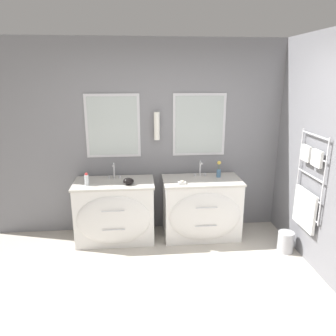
% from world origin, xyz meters
% --- Properties ---
extents(ground_plane, '(16.00, 16.00, 0.00)m').
position_xyz_m(ground_plane, '(0.00, 0.00, 0.00)').
color(ground_plane, '#BCB5A8').
extents(wall_back, '(4.81, 0.16, 2.60)m').
position_xyz_m(wall_back, '(-0.00, 1.99, 1.31)').
color(wall_back, slate).
rests_on(wall_back, ground_plane).
extents(wall_right, '(0.13, 3.95, 2.60)m').
position_xyz_m(wall_right, '(1.63, 0.89, 1.29)').
color(wall_right, slate).
rests_on(wall_right, ground_plane).
extents(vanity_left, '(1.03, 0.63, 0.81)m').
position_xyz_m(vanity_left, '(-0.69, 1.62, 0.41)').
color(vanity_left, white).
rests_on(vanity_left, ground_plane).
extents(vanity_right, '(1.03, 0.63, 0.81)m').
position_xyz_m(vanity_right, '(0.47, 1.62, 0.41)').
color(vanity_right, white).
rests_on(vanity_right, ground_plane).
extents(faucet_left, '(0.17, 0.13, 0.21)m').
position_xyz_m(faucet_left, '(-0.69, 1.79, 0.91)').
color(faucet_left, silver).
rests_on(faucet_left, vanity_left).
extents(faucet_right, '(0.17, 0.13, 0.21)m').
position_xyz_m(faucet_right, '(0.47, 1.79, 0.91)').
color(faucet_right, silver).
rests_on(faucet_right, vanity_right).
extents(toiletry_bottle, '(0.05, 0.05, 0.16)m').
position_xyz_m(toiletry_bottle, '(-1.01, 1.56, 0.88)').
color(toiletry_bottle, silver).
rests_on(toiletry_bottle, vanity_left).
extents(amenity_bowl, '(0.14, 0.14, 0.08)m').
position_xyz_m(amenity_bowl, '(-0.49, 1.54, 0.85)').
color(amenity_bowl, black).
rests_on(amenity_bowl, vanity_left).
extents(flower_vase, '(0.06, 0.06, 0.23)m').
position_xyz_m(flower_vase, '(0.71, 1.74, 0.90)').
color(flower_vase, teal).
rests_on(flower_vase, vanity_right).
extents(soap_dish, '(0.10, 0.07, 0.04)m').
position_xyz_m(soap_dish, '(0.18, 1.51, 0.82)').
color(soap_dish, white).
rests_on(soap_dish, vanity_right).
extents(waste_bin, '(0.20, 0.20, 0.26)m').
position_xyz_m(waste_bin, '(1.44, 1.12, 0.14)').
color(waste_bin, '#B7B7BC').
rests_on(waste_bin, ground_plane).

